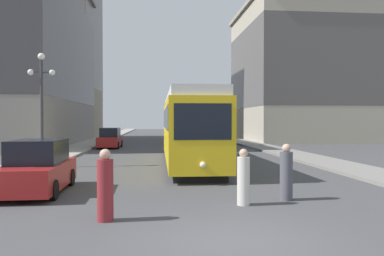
# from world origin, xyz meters

# --- Properties ---
(ground_plane) EXTENTS (200.00, 200.00, 0.00)m
(ground_plane) POSITION_xyz_m (0.00, 0.00, 0.00)
(ground_plane) COLOR #424244
(sidewalk_left) EXTENTS (2.69, 120.00, 0.15)m
(sidewalk_left) POSITION_xyz_m (-8.23, 40.00, 0.07)
(sidewalk_left) COLOR gray
(sidewalk_left) RESTS_ON ground
(sidewalk_right) EXTENTS (2.69, 120.00, 0.15)m
(sidewalk_right) POSITION_xyz_m (8.23, 40.00, 0.07)
(sidewalk_right) COLOR gray
(sidewalk_right) RESTS_ON ground
(streetcar) EXTENTS (2.79, 14.13, 3.89)m
(streetcar) POSITION_xyz_m (0.33, 13.62, 2.10)
(streetcar) COLOR black
(streetcar) RESTS_ON ground
(transit_bus) EXTENTS (3.00, 11.60, 3.45)m
(transit_bus) POSITION_xyz_m (4.18, 32.83, 1.95)
(transit_bus) COLOR black
(transit_bus) RESTS_ON ground
(parked_car_left_near) EXTENTS (1.97, 4.45, 1.82)m
(parked_car_left_near) POSITION_xyz_m (-5.59, 27.19, 0.84)
(parked_car_left_near) COLOR black
(parked_car_left_near) RESTS_ON ground
(parked_car_left_mid) EXTENTS (1.94, 4.27, 1.82)m
(parked_car_left_mid) POSITION_xyz_m (-5.59, 5.85, 0.84)
(parked_car_left_mid) COLOR black
(parked_car_left_mid) RESTS_ON ground
(pedestrian_crossing_near) EXTENTS (0.40, 0.40, 1.79)m
(pedestrian_crossing_near) POSITION_xyz_m (-2.80, 1.87, 0.83)
(pedestrian_crossing_near) COLOR maroon
(pedestrian_crossing_near) RESTS_ON ground
(pedestrian_crossing_far) EXTENTS (0.37, 0.37, 1.66)m
(pedestrian_crossing_far) POSITION_xyz_m (1.01, 3.26, 0.77)
(pedestrian_crossing_far) COLOR beige
(pedestrian_crossing_far) RESTS_ON ground
(pedestrian_on_sidewalk) EXTENTS (0.39, 0.39, 1.76)m
(pedestrian_on_sidewalk) POSITION_xyz_m (2.50, 3.81, 0.82)
(pedestrian_on_sidewalk) COLOR #4C4C56
(pedestrian_on_sidewalk) RESTS_ON ground
(lamp_post_left_near) EXTENTS (1.41, 0.36, 5.87)m
(lamp_post_left_near) POSITION_xyz_m (-7.49, 12.99, 3.98)
(lamp_post_left_near) COLOR #333338
(lamp_post_left_near) RESTS_ON sidewalk_left
(building_left_midblock) EXTENTS (11.00, 15.12, 27.63)m
(building_left_midblock) POSITION_xyz_m (-14.77, 45.04, 14.24)
(building_left_midblock) COLOR gray
(building_left_midblock) RESTS_ON ground
(building_right_corner) EXTENTS (16.35, 17.16, 16.68)m
(building_right_corner) POSITION_xyz_m (17.45, 38.63, 8.56)
(building_right_corner) COLOR #B2A893
(building_right_corner) RESTS_ON ground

